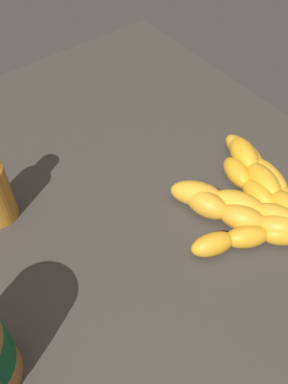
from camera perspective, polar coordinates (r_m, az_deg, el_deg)
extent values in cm
cube|color=#38332D|center=(63.43, -2.45, -2.77)|extent=(80.03, 67.67, 4.68)
ellipsoid|color=gold|center=(65.38, 16.49, 1.95)|extent=(8.25, 4.65, 3.10)
ellipsoid|color=gold|center=(68.23, 13.20, 5.36)|extent=(8.00, 3.70, 3.10)
ellipsoid|color=orange|center=(64.09, 15.71, 1.35)|extent=(7.97, 5.33, 3.68)
ellipsoid|color=orange|center=(67.22, 13.25, 4.87)|extent=(8.13, 6.06, 3.68)
ellipsoid|color=orange|center=(61.22, 18.59, -3.16)|extent=(6.53, 3.86, 3.12)
ellipsoid|color=orange|center=(62.56, 15.14, -0.42)|extent=(6.35, 3.44, 3.12)
ellipsoid|color=orange|center=(64.72, 12.42, 2.51)|extent=(6.74, 4.44, 3.12)
ellipsoid|color=gold|center=(60.35, 17.79, -3.48)|extent=(8.26, 6.19, 3.63)
ellipsoid|color=gold|center=(60.50, 12.49, -1.57)|extent=(8.25, 6.89, 3.63)
ellipsoid|color=gold|center=(60.69, 7.04, -0.23)|extent=(8.08, 7.46, 3.63)
ellipsoid|color=gold|center=(59.57, 17.92, -4.56)|extent=(7.25, 6.91, 3.57)
ellipsoid|color=gold|center=(59.13, 13.08, -3.45)|extent=(7.39, 6.32, 3.57)
ellipsoid|color=gold|center=(59.71, 8.47, -1.64)|extent=(7.29, 5.53, 3.57)
ellipsoid|color=orange|center=(59.34, 18.11, -5.38)|extent=(6.09, 6.63, 3.04)
ellipsoid|color=orange|center=(57.82, 13.65, -5.82)|extent=(5.51, 6.75, 3.04)
ellipsoid|color=orange|center=(56.26, 9.19, -6.91)|extent=(4.78, 6.68, 3.04)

